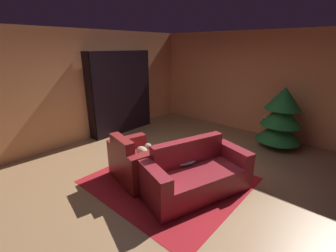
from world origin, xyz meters
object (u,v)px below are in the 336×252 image
object	(u,v)px
bookshelf_unit	(124,93)
couch_red	(196,176)
armchair_red	(137,163)
book_stack_on_table	(180,152)
coffee_table	(179,158)
bottle_on_table	(174,153)
decorated_tree	(281,117)

from	to	relation	value
bookshelf_unit	couch_red	size ratio (longest dim) A/B	1.15
armchair_red	book_stack_on_table	world-z (taller)	armchair_red
book_stack_on_table	bookshelf_unit	bearing A→B (deg)	159.97
coffee_table	bottle_on_table	world-z (taller)	bottle_on_table
book_stack_on_table	bottle_on_table	size ratio (longest dim) A/B	0.66
book_stack_on_table	decorated_tree	xyz separation A→B (m)	(0.89, 2.62, 0.22)
bottle_on_table	coffee_table	bearing A→B (deg)	97.67
bookshelf_unit	decorated_tree	size ratio (longest dim) A/B	1.52
book_stack_on_table	bottle_on_table	world-z (taller)	bottle_on_table
coffee_table	decorated_tree	world-z (taller)	decorated_tree
bookshelf_unit	couch_red	bearing A→B (deg)	-19.76
bookshelf_unit	book_stack_on_table	size ratio (longest dim) A/B	10.17
couch_red	decorated_tree	distance (m)	2.84
armchair_red	decorated_tree	bearing A→B (deg)	65.37
armchair_red	couch_red	size ratio (longest dim) A/B	0.60
couch_red	decorated_tree	xyz separation A→B (m)	(0.41, 2.78, 0.45)
armchair_red	bottle_on_table	size ratio (longest dim) A/B	3.51
armchair_red	bottle_on_table	distance (m)	0.73
decorated_tree	couch_red	bearing A→B (deg)	-98.49
coffee_table	book_stack_on_table	size ratio (longest dim) A/B	3.02
coffee_table	decorated_tree	size ratio (longest dim) A/B	0.45
bookshelf_unit	coffee_table	size ratio (longest dim) A/B	3.37
bookshelf_unit	bottle_on_table	xyz separation A→B (m)	(2.82, -1.24, -0.47)
bookshelf_unit	armchair_red	xyz separation A→B (m)	(2.22, -1.53, -0.75)
decorated_tree	bookshelf_unit	bearing A→B (deg)	-156.22
coffee_table	book_stack_on_table	distance (m)	0.12
armchair_red	coffee_table	world-z (taller)	armchair_red
bookshelf_unit	decorated_tree	world-z (taller)	bookshelf_unit
bookshelf_unit	book_stack_on_table	bearing A→B (deg)	-20.03
bookshelf_unit	armchair_red	world-z (taller)	bookshelf_unit
bookshelf_unit	coffee_table	distance (m)	3.06
decorated_tree	book_stack_on_table	bearing A→B (deg)	-108.67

